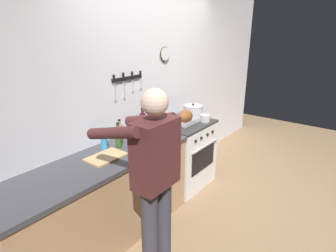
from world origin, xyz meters
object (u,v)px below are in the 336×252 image
(person_cook, at_px, (154,174))
(cutting_board, at_px, (106,157))
(roasting_pan, at_px, (185,117))
(bottle_vinegar, at_px, (120,132))
(bottle_olive_oil, at_px, (118,137))
(saucepan, at_px, (205,118))
(bottle_wine_red, at_px, (143,123))
(stock_pot, at_px, (193,112))
(stove, at_px, (183,153))
(bottle_dish_soap, at_px, (104,142))

(person_cook, height_order, cutting_board, person_cook)
(roasting_pan, bearing_deg, bottle_vinegar, 166.69)
(bottle_olive_oil, bearing_deg, roasting_pan, -5.42)
(bottle_vinegar, bearing_deg, saucepan, -18.78)
(bottle_wine_red, bearing_deg, roasting_pan, -15.27)
(bottle_vinegar, bearing_deg, stock_pot, -9.73)
(roasting_pan, xyz_separation_m, bottle_olive_oil, (-1.07, 0.10, 0.03))
(stove, distance_m, bottle_wine_red, 0.88)
(person_cook, bearing_deg, roasting_pan, -72.64)
(stock_pot, xyz_separation_m, bottle_vinegar, (-1.16, 0.20, 0.01))
(stock_pot, relative_size, bottle_wine_red, 0.83)
(roasting_pan, bearing_deg, bottle_olive_oil, 174.58)
(stock_pot, relative_size, bottle_olive_oil, 0.98)
(roasting_pan, xyz_separation_m, saucepan, (0.22, -0.17, -0.03))
(person_cook, distance_m, saucepan, 1.64)
(stove, xyz_separation_m, bottle_olive_oil, (-1.09, 0.08, 0.56))
(roasting_pan, distance_m, saucepan, 0.28)
(stove, height_order, bottle_wine_red, bottle_wine_red)
(bottle_dish_soap, distance_m, bottle_olive_oil, 0.15)
(stove, relative_size, stock_pot, 3.41)
(roasting_pan, distance_m, bottle_vinegar, 0.97)
(stock_pot, height_order, saucepan, stock_pot)
(bottle_dish_soap, distance_m, bottle_vinegar, 0.27)
(roasting_pan, distance_m, cutting_board, 1.33)
(saucepan, xyz_separation_m, bottle_vinegar, (-1.16, 0.39, 0.06))
(stove, bearing_deg, person_cook, -154.80)
(stove, distance_m, bottle_olive_oil, 1.23)
(bottle_olive_oil, bearing_deg, cutting_board, -159.70)
(stove, relative_size, roasting_pan, 2.56)
(stove, bearing_deg, roasting_pan, -122.45)
(bottle_dish_soap, bearing_deg, roasting_pan, -7.80)
(cutting_board, bearing_deg, bottle_vinegar, 29.16)
(cutting_board, distance_m, bottle_wine_red, 0.73)
(bottle_wine_red, bearing_deg, cutting_board, -166.91)
(cutting_board, relative_size, bottle_wine_red, 1.13)
(bottle_dish_soap, relative_size, bottle_olive_oil, 0.81)
(bottle_dish_soap, xyz_separation_m, bottle_vinegar, (0.27, 0.06, 0.01))
(stove, bearing_deg, saucepan, -44.47)
(cutting_board, distance_m, bottle_vinegar, 0.45)
(roasting_pan, height_order, cutting_board, roasting_pan)
(bottle_dish_soap, bearing_deg, saucepan, -13.30)
(saucepan, bearing_deg, bottle_dish_soap, 166.70)
(stove, relative_size, cutting_board, 2.50)
(person_cook, distance_m, bottle_vinegar, 0.94)
(roasting_pan, distance_m, bottle_dish_soap, 1.22)
(stock_pot, bearing_deg, saucepan, -90.74)
(stove, bearing_deg, bottle_olive_oil, 176.05)
(bottle_dish_soap, bearing_deg, bottle_olive_oil, -25.04)
(person_cook, bearing_deg, bottle_vinegar, -33.44)
(bottle_dish_soap, relative_size, bottle_vinegar, 0.88)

